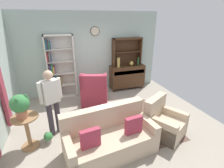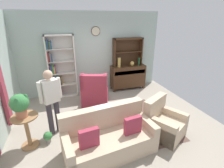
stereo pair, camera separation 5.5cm
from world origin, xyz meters
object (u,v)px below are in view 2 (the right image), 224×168
(vase_tall, at_px, (119,62))
(potted_plant_large, at_px, (20,104))
(bottle_wine, at_px, (139,62))
(coffee_table, at_px, (108,116))
(book_stack, at_px, (104,114))
(bookshelf, at_px, (60,69))
(armchair_floral, at_px, (163,123))
(potted_plant_small, at_px, (48,136))
(plant_stand, at_px, (27,128))
(sideboard, at_px, (128,76))
(person_reading, at_px, (51,98))
(vase_round, at_px, (132,63))
(wingback_chair, at_px, (95,93))
(couch_floral, at_px, (109,138))
(sideboard_hutch, at_px, (128,48))

(vase_tall, relative_size, potted_plant_large, 0.69)
(bottle_wine, bearing_deg, coffee_table, -131.13)
(potted_plant_large, distance_m, book_stack, 1.78)
(bookshelf, relative_size, bottle_wine, 7.28)
(armchair_floral, xyz_separation_m, potted_plant_small, (-2.57, 0.53, -0.14))
(coffee_table, bearing_deg, book_stack, -158.74)
(coffee_table, height_order, book_stack, book_stack)
(bookshelf, xyz_separation_m, plant_stand, (-0.79, -2.36, -0.53))
(bookshelf, relative_size, book_stack, 9.74)
(sideboard, bearing_deg, potted_plant_large, -144.76)
(bookshelf, height_order, potted_plant_large, bookshelf)
(sideboard, xyz_separation_m, book_stack, (-1.58, -2.25, -0.05))
(potted_plant_small, xyz_separation_m, coffee_table, (1.41, 0.08, 0.20))
(vase_tall, height_order, potted_plant_small, vase_tall)
(coffee_table, bearing_deg, person_reading, 168.66)
(vase_round, bearing_deg, bookshelf, 176.63)
(wingback_chair, bearing_deg, person_reading, -138.45)
(couch_floral, distance_m, wingback_chair, 2.07)
(potted_plant_small, height_order, person_reading, person_reading)
(sideboard, relative_size, vase_tall, 3.84)
(potted_plant_small, distance_m, coffee_table, 1.43)
(bookshelf, distance_m, plant_stand, 2.55)
(vase_tall, xyz_separation_m, armchair_floral, (0.09, -2.73, -0.80))
(potted_plant_small, bearing_deg, armchair_floral, -11.72)
(vase_tall, distance_m, wingback_chair, 1.52)
(wingback_chair, height_order, potted_plant_large, potted_plant_large)
(couch_floral, relative_size, potted_plant_large, 3.84)
(armchair_floral, bearing_deg, book_stack, 156.27)
(bottle_wine, height_order, person_reading, person_reading)
(couch_floral, xyz_separation_m, plant_stand, (-1.57, 0.66, 0.14))
(bookshelf, height_order, armchair_floral, bookshelf)
(plant_stand, height_order, person_reading, person_reading)
(sideboard, xyz_separation_m, vase_round, (0.13, -0.07, 0.50))
(potted_plant_small, bearing_deg, coffee_table, 3.31)
(vase_tall, distance_m, bottle_wine, 0.78)
(wingback_chair, bearing_deg, couch_floral, -95.10)
(vase_tall, xyz_separation_m, plant_stand, (-2.85, -2.20, -0.63))
(bottle_wine, relative_size, book_stack, 1.34)
(couch_floral, xyz_separation_m, armchair_floral, (1.37, 0.12, -0.02))
(potted_plant_large, relative_size, potted_plant_small, 1.88)
(wingback_chair, xyz_separation_m, book_stack, (-0.10, -1.38, 0.07))
(vase_tall, relative_size, coffee_table, 0.42)
(wingback_chair, distance_m, potted_plant_large, 2.37)
(bookshelf, height_order, sideboard_hutch, bookshelf)
(vase_round, xyz_separation_m, coffee_table, (-1.58, -2.13, -0.65))
(armchair_floral, relative_size, person_reading, 0.67)
(couch_floral, height_order, coffee_table, couch_floral)
(sideboard_hutch, relative_size, potted_plant_small, 4.20)
(vase_tall, distance_m, vase_round, 0.53)
(bookshelf, bearing_deg, sideboard, -1.99)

